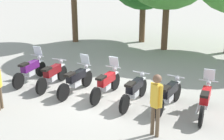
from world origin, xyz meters
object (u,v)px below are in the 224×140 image
object	(u,v)px
motorcycle_2	(76,80)
person_1	(156,100)
motorcycle_0	(30,70)
motorcycle_6	(205,100)
motorcycle_1	(52,75)
motorcycle_4	(134,90)
motorcycle_5	(169,95)
motorcycle_3	(106,83)

from	to	relation	value
motorcycle_2	person_1	size ratio (longest dim) A/B	1.20
motorcycle_0	motorcycle_6	xyz separation A→B (m)	(6.93, 0.56, 0.00)
motorcycle_0	motorcycle_6	world-z (taller)	same
motorcycle_1	motorcycle_4	size ratio (longest dim) A/B	0.99
motorcycle_5	person_1	xyz separation A→B (m)	(0.26, -1.83, 0.59)
motorcycle_1	person_1	xyz separation A→B (m)	(4.89, -1.43, 0.59)
motorcycle_2	motorcycle_4	bearing A→B (deg)	-86.59
motorcycle_4	person_1	bearing A→B (deg)	-141.10
motorcycle_4	motorcycle_5	distance (m)	1.18
motorcycle_3	motorcycle_5	distance (m)	2.32
motorcycle_3	motorcycle_5	xyz separation A→B (m)	(2.31, 0.15, -0.01)
motorcycle_4	motorcycle_6	world-z (taller)	motorcycle_6
motorcycle_2	person_1	bearing A→B (deg)	-112.16
motorcycle_4	motorcycle_6	bearing A→B (deg)	-83.21
motorcycle_1	motorcycle_2	distance (m)	1.16
person_1	motorcycle_0	bearing A→B (deg)	93.02
motorcycle_1	motorcycle_2	bearing A→B (deg)	-100.06
motorcycle_1	motorcycle_5	xyz separation A→B (m)	(4.63, 0.40, 0.00)
motorcycle_1	motorcycle_3	distance (m)	2.33
motorcycle_0	motorcycle_2	xyz separation A→B (m)	(2.32, -0.01, 0.00)
motorcycle_3	motorcycle_6	size ratio (longest dim) A/B	1.00
person_1	motorcycle_5	bearing A→B (deg)	24.28
motorcycle_5	person_1	world-z (taller)	person_1
motorcycle_2	motorcycle_5	distance (m)	3.49
motorcycle_3	person_1	world-z (taller)	person_1
motorcycle_4	person_1	distance (m)	2.22
motorcycle_6	person_1	xyz separation A→B (m)	(-0.89, -1.98, 0.57)
motorcycle_1	motorcycle_6	bearing A→B (deg)	-93.78
motorcycle_1	motorcycle_4	bearing A→B (deg)	-96.33
motorcycle_1	person_1	world-z (taller)	person_1
motorcycle_2	motorcycle_4	world-z (taller)	motorcycle_2
motorcycle_2	motorcycle_3	xyz separation A→B (m)	(1.15, 0.26, 0.00)
person_1	motorcycle_3	bearing A→B (deg)	73.17
motorcycle_0	motorcycle_2	size ratio (longest dim) A/B	0.99
motorcycle_0	motorcycle_5	world-z (taller)	motorcycle_0
motorcycle_3	motorcycle_5	bearing A→B (deg)	-89.44
person_1	motorcycle_2	bearing A→B (deg)	85.49
motorcycle_1	motorcycle_3	world-z (taller)	motorcycle_3
motorcycle_5	motorcycle_2	bearing A→B (deg)	99.24
motorcycle_4	motorcycle_2	bearing A→B (deg)	92.32
motorcycle_2	motorcycle_6	bearing A→B (deg)	-84.35
motorcycle_6	person_1	bearing A→B (deg)	148.75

